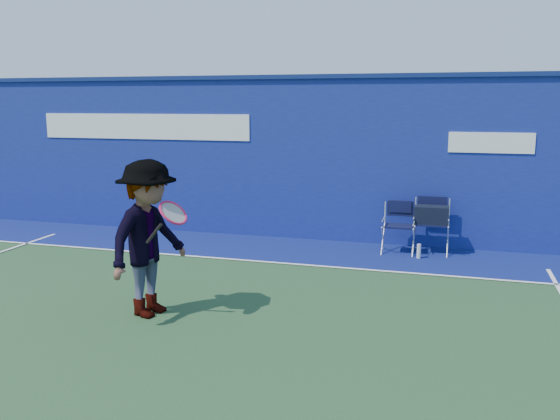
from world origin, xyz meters
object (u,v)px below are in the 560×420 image
(water_bottle, at_px, (419,251))
(directors_chair_right, at_px, (431,231))
(tennis_player, at_px, (149,238))
(directors_chair_left, at_px, (398,236))

(water_bottle, bearing_deg, directors_chair_right, 68.43)
(water_bottle, xyz_separation_m, tennis_player, (-3.03, -3.61, 0.83))
(directors_chair_right, relative_size, water_bottle, 3.86)
(directors_chair_right, xyz_separation_m, tennis_player, (-3.20, -4.04, 0.56))
(directors_chair_left, height_order, water_bottle, directors_chair_left)
(directors_chair_left, height_order, tennis_player, tennis_player)
(directors_chair_left, xyz_separation_m, water_bottle, (0.37, -0.30, -0.17))
(directors_chair_right, bearing_deg, water_bottle, -111.57)
(directors_chair_left, distance_m, tennis_player, 4.78)
(directors_chair_right, xyz_separation_m, water_bottle, (-0.17, -0.43, -0.28))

